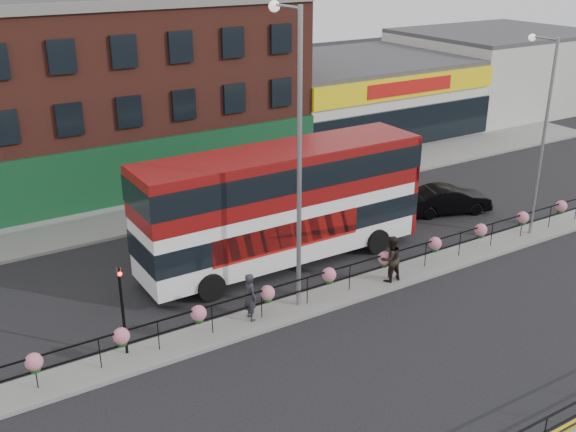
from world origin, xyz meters
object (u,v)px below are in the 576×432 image
car (448,200)px  lamp_column_east (542,121)px  pedestrian_a (250,297)px  lamp_column_west (295,137)px  pedestrian_b (391,259)px  double_decker_bus (283,194)px

car → lamp_column_east: size_ratio=0.51×
pedestrian_a → lamp_column_west: (2.05, 0.25, 5.60)m
pedestrian_a → lamp_column_east: (15.05, 0.11, 4.46)m
pedestrian_b → car: bearing=-148.4°
pedestrian_b → pedestrian_a: bearing=-1.9°
pedestrian_a → lamp_column_east: 15.70m
double_decker_bus → pedestrian_a: size_ratio=6.89×
pedestrian_a → lamp_column_east: lamp_column_east is taller
double_decker_bus → car: size_ratio=2.74×
double_decker_bus → pedestrian_a: (-3.64, -3.68, -2.08)m
double_decker_bus → car: double_decker_bus is taller
pedestrian_a → pedestrian_b: (6.27, -0.33, 0.06)m
pedestrian_a → pedestrian_b: bearing=-89.9°
car → lamp_column_east: 6.39m
car → lamp_column_west: lamp_column_west is taller
pedestrian_a → car: bearing=-70.3°
lamp_column_east → double_decker_bus: bearing=162.6°
pedestrian_b → lamp_column_west: lamp_column_west is taller
pedestrian_b → lamp_column_east: lamp_column_east is taller
pedestrian_b → lamp_column_west: bearing=-6.6°
double_decker_bus → lamp_column_east: bearing=-17.4°
lamp_column_west → lamp_column_east: lamp_column_west is taller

